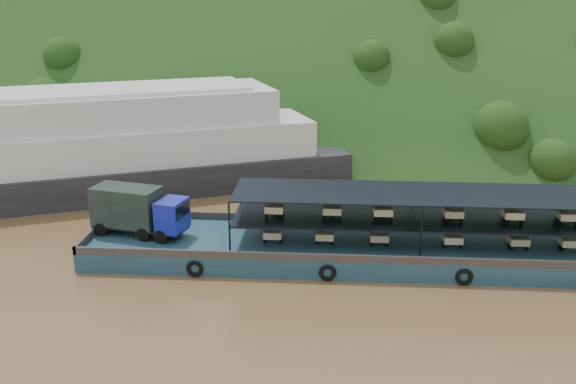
{
  "coord_description": "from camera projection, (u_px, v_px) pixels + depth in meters",
  "views": [
    {
      "loc": [
        1.06,
        -39.17,
        16.76
      ],
      "look_at": [
        -2.0,
        3.0,
        3.2
      ],
      "focal_mm": 40.0,
      "sensor_mm": 36.0,
      "label": 1
    }
  ],
  "objects": [
    {
      "name": "passenger_ferry",
      "position": [
        97.0,
        147.0,
        54.62
      ],
      "size": [
        43.73,
        26.78,
        8.7
      ],
      "rotation": [
        0.0,
        0.0,
        0.4
      ],
      "color": "black",
      "rests_on": "ground"
    },
    {
      "name": "cargo_barge",
      "position": [
        345.0,
        242.0,
        41.22
      ],
      "size": [
        35.07,
        7.18,
        4.54
      ],
      "color": "#15364C",
      "rests_on": "ground"
    },
    {
      "name": "hillside",
      "position": [
        325.0,
        134.0,
        76.59
      ],
      "size": [
        140.0,
        39.6,
        39.6
      ],
      "primitive_type": "cube",
      "rotation": [
        0.79,
        0.0,
        0.0
      ],
      "color": "black",
      "rests_on": "ground"
    },
    {
      "name": "ground",
      "position": [
        315.0,
        252.0,
        42.39
      ],
      "size": [
        160.0,
        160.0,
        0.0
      ],
      "primitive_type": "plane",
      "color": "brown",
      "rests_on": "ground"
    }
  ]
}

